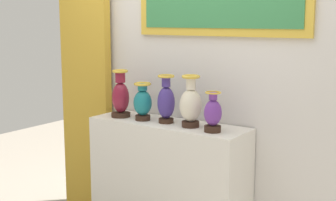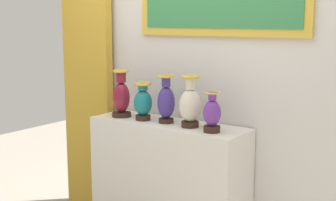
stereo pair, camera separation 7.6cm
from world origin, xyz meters
name	(u,v)px [view 1 (the left image)]	position (x,y,z in m)	size (l,w,h in m)	color
display_shelf	(168,186)	(0.00, 0.00, 0.51)	(1.29, 0.41, 1.03)	silver
back_wall	(188,50)	(0.01, 0.26, 1.57)	(2.73, 0.14, 3.10)	silver
curtain_gold	(86,67)	(-1.01, 0.14, 1.39)	(0.55, 0.08, 2.78)	gold
vase_burgundy	(121,96)	(-0.45, -0.04, 1.20)	(0.16, 0.16, 0.39)	#382319
vase_teal	(143,102)	(-0.22, -0.04, 1.17)	(0.15, 0.15, 0.30)	#382319
vase_indigo	(166,101)	(-0.01, -0.01, 1.20)	(0.14, 0.14, 0.37)	#382319
vase_ivory	(191,104)	(0.22, -0.03, 1.20)	(0.17, 0.17, 0.39)	#382319
vase_violet	(213,114)	(0.43, -0.07, 1.16)	(0.13, 0.13, 0.29)	#382319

